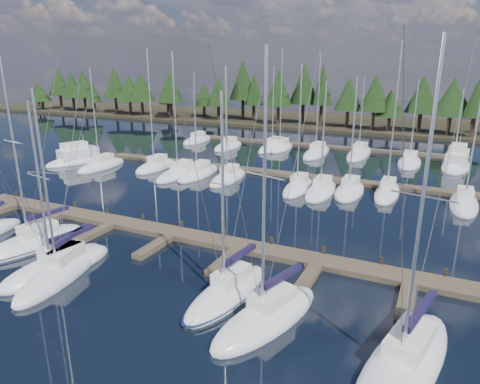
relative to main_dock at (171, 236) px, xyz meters
The scene contains 14 objects.
ground 12.65m from the main_dock, 90.00° to the left, with size 260.00×260.00×0.00m, color black.
far_shore 72.64m from the main_dock, 90.00° to the left, with size 220.00×30.00×0.60m, color black.
main_dock is the anchor object (origin of this frame).
back_docks 32.23m from the main_dock, 90.00° to the left, with size 50.00×21.80×0.40m.
front_sailboat_1 10.39m from the main_dock, 147.08° to the right, with size 4.41×8.93×14.83m.
front_sailboat_2 8.80m from the main_dock, 115.77° to the right, with size 4.16×8.46×12.20m.
front_sailboat_3 8.79m from the main_dock, 110.37° to the right, with size 4.39×9.35×12.97m.
front_sailboat_4 10.15m from the main_dock, 36.24° to the right, with size 3.57×8.44×12.99m.
front_sailboat_5 13.49m from the main_dock, 33.22° to the right, with size 4.97×8.72×15.13m.
front_sailboat_6 20.13m from the main_dock, 23.87° to the right, with size 5.11×10.26×15.42m.
back_sailboat_rows 27.96m from the main_dock, 89.64° to the left, with size 46.09×33.01×16.46m.
motor_yacht_left 32.20m from the main_dock, 147.59° to the left, with size 6.06×10.00×4.75m.
motor_yacht_right 42.31m from the main_dock, 60.22° to the left, with size 4.34×10.61×5.19m.
tree_line 63.26m from the main_dock, 91.31° to the left, with size 185.52×11.89×13.60m.
Camera 1 is at (18.59, -9.02, 13.59)m, focal length 32.00 mm.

